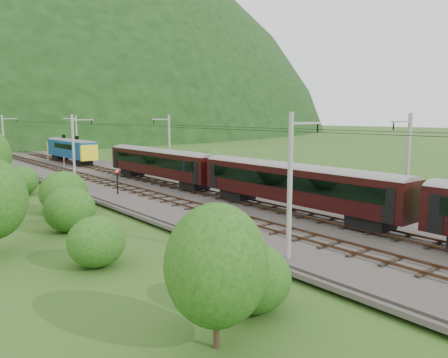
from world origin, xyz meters
TOP-DOWN VIEW (x-y plane):
  - ground at (0.00, 0.00)m, footprint 600.00×600.00m
  - railbed at (0.00, 10.00)m, footprint 14.00×220.00m
  - track_left at (-2.40, 10.00)m, footprint 2.40×220.00m
  - track_right at (2.40, 10.00)m, footprint 2.40×220.00m
  - catenary_left at (-6.12, 32.00)m, footprint 2.54×192.28m
  - catenary_right at (6.12, 32.00)m, footprint 2.54×192.28m
  - overhead_wires at (0.00, 10.00)m, footprint 4.83×198.00m
  - train at (2.40, -3.26)m, footprint 2.69×129.78m
  - hazard_post_near at (0.02, 61.42)m, footprint 0.15×0.15m
  - hazard_post_far at (0.10, 53.64)m, footprint 0.16×0.16m
  - signal at (-4.66, 24.48)m, footprint 0.27×0.27m
  - vegetation_left at (-14.43, 20.46)m, footprint 11.31×147.53m
  - vegetation_right at (12.54, 16.37)m, footprint 6.81×104.30m

SIDE VIEW (x-z plane):
  - ground at x=0.00m, z-range 0.00..0.00m
  - railbed at x=0.00m, z-range 0.00..0.30m
  - track_left at x=-2.40m, z-range 0.24..0.51m
  - track_right at x=2.40m, z-range 0.24..0.51m
  - hazard_post_near at x=0.02m, z-range 0.30..1.68m
  - hazard_post_far at x=0.10m, z-range 0.30..1.79m
  - vegetation_right at x=12.54m, z-range -0.37..2.81m
  - signal at x=-4.66m, z-range 0.51..2.96m
  - vegetation_left at x=-14.43m, z-range -0.99..5.81m
  - train at x=2.40m, z-range 0.90..5.57m
  - catenary_left at x=-6.12m, z-range 0.50..8.50m
  - catenary_right at x=6.12m, z-range 0.50..8.50m
  - overhead_wires at x=0.00m, z-range 7.08..7.12m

